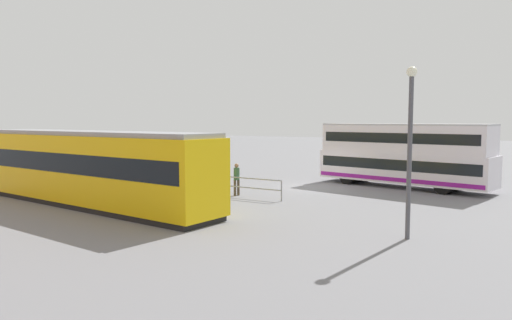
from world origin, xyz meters
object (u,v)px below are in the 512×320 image
Objects in this scene: pedestrian_near_railing at (237,177)px; info_sign at (156,159)px; tram_yellow at (90,167)px; double_decker_bus at (403,155)px; street_lamp at (410,138)px.

info_sign reaches higher than pedestrian_near_railing.
tram_yellow is 7.60m from pedestrian_near_railing.
double_decker_bus reaches higher than pedestrian_near_railing.
info_sign is at bearing -74.82° from tram_yellow.
tram_yellow is at bearing 53.58° from pedestrian_near_railing.
pedestrian_near_railing is at bearing -25.96° from street_lamp.
tram_yellow is 8.84× the size of pedestrian_near_railing.
tram_yellow reaches higher than info_sign.
info_sign is 0.42× the size of street_lamp.
double_decker_bus is 15.20m from info_sign.
street_lamp is at bearing 103.55° from double_decker_bus.
tram_yellow is 2.63× the size of street_lamp.
street_lamp reaches higher than double_decker_bus.
pedestrian_near_railing is 0.30× the size of street_lamp.
double_decker_bus is 6.14× the size of pedestrian_near_railing.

